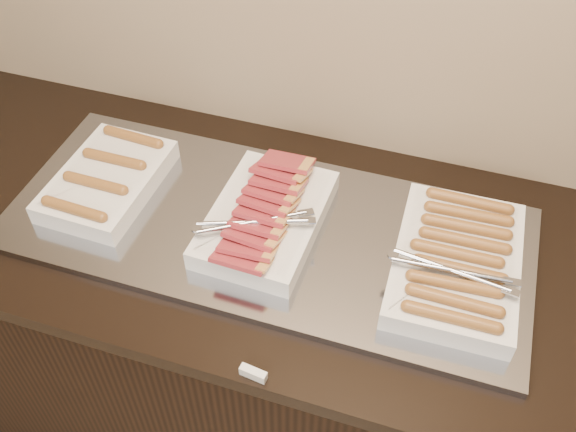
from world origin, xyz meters
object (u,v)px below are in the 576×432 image
object	(u,v)px
warming_tray	(266,229)
dish_left	(108,180)
dish_center	(265,217)
dish_right	(456,262)
counter	(273,339)

from	to	relation	value
warming_tray	dish_left	distance (m)	0.40
dish_left	dish_center	world-z (taller)	dish_center
dish_center	dish_right	xyz separation A→B (m)	(0.43, 0.00, -0.00)
dish_left	dish_center	distance (m)	0.40
counter	dish_right	world-z (taller)	dish_right
warming_tray	dish_center	xyz separation A→B (m)	(0.00, -0.00, 0.05)
warming_tray	dish_right	world-z (taller)	dish_right
dish_center	dish_right	bearing A→B (deg)	2.00
counter	warming_tray	xyz separation A→B (m)	(-0.01, 0.00, 0.46)
counter	dish_right	size ratio (longest dim) A/B	5.24
counter	dish_left	size ratio (longest dim) A/B	6.21
warming_tray	dish_left	size ratio (longest dim) A/B	3.62
dish_left	dish_center	xyz separation A→B (m)	(0.40, -0.00, 0.01)
dish_left	dish_right	size ratio (longest dim) A/B	0.84
dish_right	dish_left	bearing A→B (deg)	178.57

